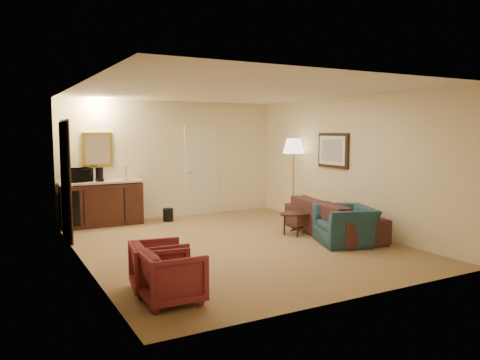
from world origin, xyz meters
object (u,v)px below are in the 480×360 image
object	(u,v)px
coffee_maker	(100,174)
coffee_table	(298,223)
sofa	(333,212)
teal_armchair	(345,219)
wetbar_cabinet	(102,203)
rose_chair_near	(159,264)
microwave	(78,174)
rose_chair_far	(172,274)
waste_bin	(168,215)
floor_lamp	(293,179)

from	to	relation	value
coffee_maker	coffee_table	bearing A→B (deg)	-38.73
sofa	teal_armchair	xyz separation A→B (m)	(-0.26, -0.64, -0.01)
wetbar_cabinet	teal_armchair	world-z (taller)	wetbar_cabinet
wetbar_cabinet	sofa	distance (m)	4.67
teal_armchair	coffee_table	bearing A→B (deg)	-145.96
rose_chair_near	coffee_maker	distance (m)	4.38
teal_armchair	microwave	size ratio (longest dim) A/B	1.99
rose_chair_far	coffee_table	distance (m)	4.00
sofa	rose_chair_near	bearing A→B (deg)	117.61
coffee_table	coffee_maker	size ratio (longest dim) A/B	2.53
rose_chair_far	microwave	world-z (taller)	microwave
coffee_table	waste_bin	size ratio (longest dim) A/B	2.61
coffee_table	teal_armchair	bearing A→B (deg)	-74.91
sofa	rose_chair_near	size ratio (longest dim) A/B	3.43
teal_armchair	coffee_maker	xyz separation A→B (m)	(-3.38, 3.55, 0.63)
floor_lamp	microwave	distance (m)	4.50
wetbar_cabinet	coffee_maker	size ratio (longest dim) A/B	5.75
teal_armchair	rose_chair_far	size ratio (longest dim) A/B	1.49
rose_chair_near	floor_lamp	xyz separation A→B (m)	(4.10, 3.06, 0.56)
microwave	coffee_table	bearing A→B (deg)	-47.55
waste_bin	rose_chair_near	bearing A→B (deg)	-111.06
sofa	waste_bin	xyz separation A→B (m)	(-2.25, 2.75, -0.31)
sofa	rose_chair_far	bearing A→B (deg)	123.38
sofa	teal_armchair	size ratio (longest dim) A/B	2.28
teal_armchair	floor_lamp	bearing A→B (deg)	-173.57
teal_armchair	waste_bin	world-z (taller)	teal_armchair
wetbar_cabinet	coffee_maker	distance (m)	0.61
wetbar_cabinet	coffee_table	xyz separation A→B (m)	(3.07, -2.61, -0.25)
sofa	rose_chair_far	distance (m)	4.28
teal_armchair	rose_chair_near	distance (m)	3.67
wetbar_cabinet	floor_lamp	distance (m)	4.09
waste_bin	coffee_maker	bearing A→B (deg)	173.68
rose_chair_near	floor_lamp	world-z (taller)	floor_lamp
microwave	coffee_maker	world-z (taller)	microwave
rose_chair_near	microwave	world-z (taller)	microwave
microwave	floor_lamp	bearing A→B (deg)	-28.09
sofa	coffee_maker	xyz separation A→B (m)	(-3.64, 2.91, 0.62)
coffee_maker	teal_armchair	bearing A→B (deg)	-45.91
coffee_table	coffee_maker	distance (m)	4.10
coffee_table	coffee_maker	world-z (taller)	coffee_maker
coffee_table	floor_lamp	size ratio (longest dim) A/B	0.40
waste_bin	sofa	bearing A→B (deg)	-50.74
rose_chair_far	coffee_table	size ratio (longest dim) A/B	0.93
wetbar_cabinet	waste_bin	distance (m)	1.41
teal_armchair	microwave	world-z (taller)	microwave
rose_chair_near	rose_chair_far	distance (m)	0.46
wetbar_cabinet	teal_armchair	size ratio (longest dim) A/B	1.65
rose_chair_near	rose_chair_far	size ratio (longest dim) A/B	0.99
teal_armchair	coffee_table	world-z (taller)	teal_armchair
teal_armchair	waste_bin	bearing A→B (deg)	-130.69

